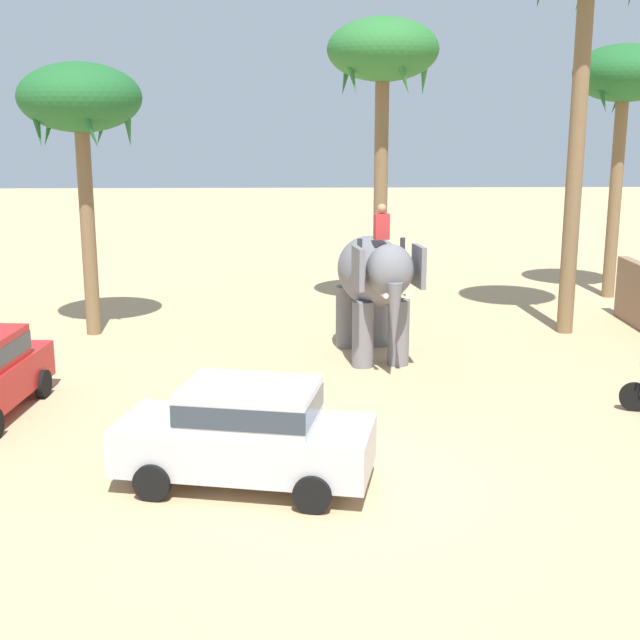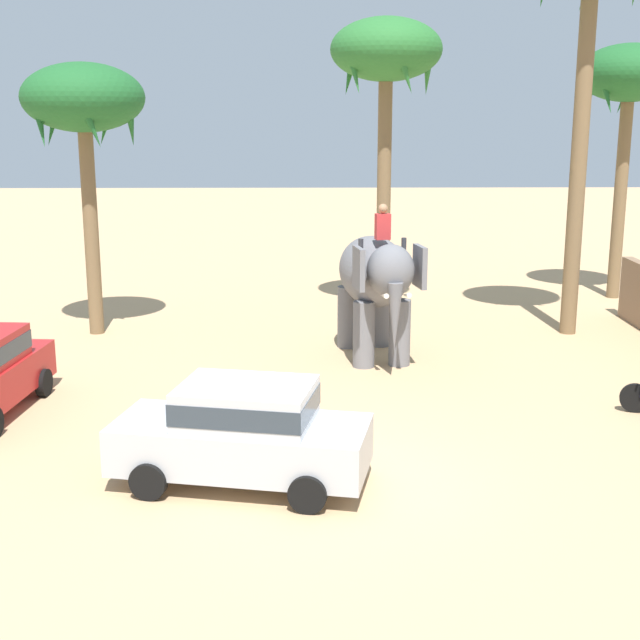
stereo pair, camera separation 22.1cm
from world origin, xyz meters
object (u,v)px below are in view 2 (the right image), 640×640
Objects in this scene: palm_tree_far_back at (84,105)px; palm_tree_near_hut at (386,59)px; elephant_with_mahout at (376,279)px; car_sedan_foreground at (243,430)px; palm_tree_left_of_road at (629,80)px.

palm_tree_near_hut is at bearing 15.82° from palm_tree_far_back.
elephant_with_mahout is at bearing -96.98° from palm_tree_near_hut.
palm_tree_far_back is at bearing 114.96° from car_sedan_foreground.
palm_tree_left_of_road is 16.64m from palm_tree_far_back.
palm_tree_left_of_road is (7.86, 2.31, -0.49)m from palm_tree_near_hut.
car_sedan_foreground is 1.09× the size of elephant_with_mahout.
palm_tree_far_back reaches higher than elephant_with_mahout.
car_sedan_foreground is at bearing -104.89° from palm_tree_near_hut.
car_sedan_foreground is 8.10m from elephant_with_mahout.
car_sedan_foreground is at bearing -127.00° from palm_tree_left_of_road.
palm_tree_left_of_road is at bearing 16.38° from palm_tree_near_hut.
palm_tree_far_back is (-4.77, 10.25, 5.23)m from car_sedan_foreground.
palm_tree_near_hut is (0.61, 5.00, 5.46)m from elephant_with_mahout.
palm_tree_near_hut is at bearing 75.11° from car_sedan_foreground.
car_sedan_foreground is 19.56m from palm_tree_left_of_road.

